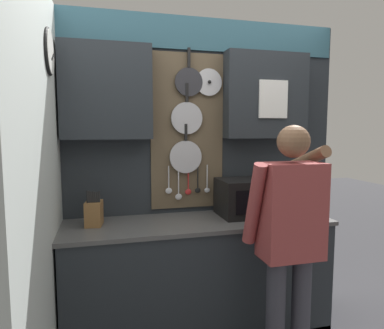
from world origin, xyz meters
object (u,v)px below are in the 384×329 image
knife_block (94,213)px  utensil_crock (291,201)px  person (290,231)px  microwave (251,197)px

knife_block → utensil_crock: size_ratio=0.79×
knife_block → person: bearing=-27.4°
knife_block → microwave: bearing=0.0°
person → knife_block: bearing=152.6°
utensil_crock → person: size_ratio=0.20×
microwave → knife_block: size_ratio=1.96×
microwave → utensil_crock: bearing=0.1°
utensil_crock → person: (-0.37, -0.62, -0.04)m
microwave → utensil_crock: size_ratio=1.55×
knife_block → person: (1.19, -0.62, -0.04)m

